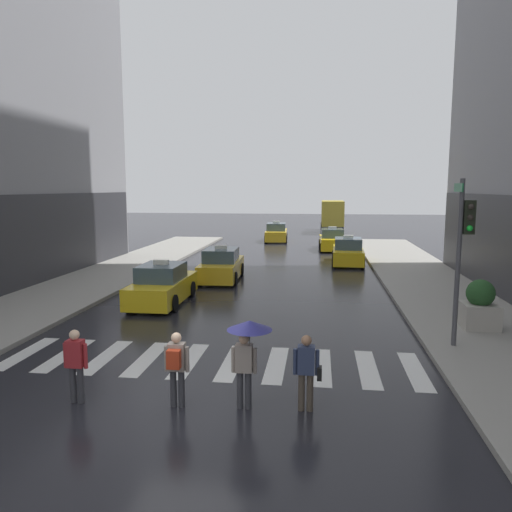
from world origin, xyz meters
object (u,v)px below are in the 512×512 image
object	(u,v)px
taxi_second	(221,266)
pedestrian_plain_coat	(76,361)
taxi_lead	(162,286)
taxi_third	(348,252)
taxi_fifth	(276,233)
pedestrian_with_handbag	(307,368)
traffic_light_pole	(463,239)
box_truck	(332,215)
planter_near_corner	(480,306)
pedestrian_with_umbrella	(248,340)
pedestrian_with_backpack	(176,364)
taxi_fourth	(332,240)

from	to	relation	value
taxi_second	pedestrian_plain_coat	xyz separation A→B (m)	(-0.29, -14.71, 0.21)
taxi_lead	taxi_third	xyz separation A→B (m)	(8.12, 11.55, 0.00)
taxi_fifth	pedestrian_with_handbag	distance (m)	33.24
traffic_light_pole	box_truck	distance (m)	38.22
taxi_second	planter_near_corner	distance (m)	12.94
traffic_light_pole	box_truck	bearing A→B (deg)	94.05
pedestrian_plain_coat	planter_near_corner	size ratio (longest dim) A/B	1.03
traffic_light_pole	pedestrian_with_umbrella	world-z (taller)	traffic_light_pole
taxi_lead	box_truck	distance (m)	34.34
taxi_third	pedestrian_with_backpack	distance (m)	21.41
pedestrian_with_handbag	pedestrian_plain_coat	xyz separation A→B (m)	(-5.01, -0.24, 0.01)
pedestrian_plain_coat	taxi_lead	bearing A→B (deg)	96.71
traffic_light_pole	taxi_fourth	bearing A→B (deg)	97.50
taxi_fifth	pedestrian_with_umbrella	bearing A→B (deg)	-86.06
taxi_fourth	box_truck	world-z (taller)	box_truck
box_truck	pedestrian_plain_coat	xyz separation A→B (m)	(-6.57, -42.82, -0.91)
pedestrian_with_umbrella	pedestrian_with_handbag	distance (m)	1.38
pedestrian_with_umbrella	pedestrian_plain_coat	size ratio (longest dim) A/B	1.18
planter_near_corner	taxi_fifth	bearing A→B (deg)	108.67
taxi_fifth	traffic_light_pole	bearing A→B (deg)	-74.77
traffic_light_pole	planter_near_corner	distance (m)	3.33
taxi_fifth	box_truck	xyz separation A→B (m)	(5.08, 9.53, 1.13)
taxi_lead	traffic_light_pole	bearing A→B (deg)	-24.11
traffic_light_pole	taxi_third	distance (m)	16.54
taxi_fourth	box_truck	size ratio (longest dim) A/B	0.61
taxi_lead	taxi_second	distance (m)	5.52
pedestrian_with_backpack	taxi_third	bearing A→B (deg)	77.12
traffic_light_pole	box_truck	size ratio (longest dim) A/B	0.64
taxi_third	taxi_fourth	xyz separation A→B (m)	(-0.80, 6.91, 0.00)
box_truck	pedestrian_with_handbag	bearing A→B (deg)	-92.09
traffic_light_pole	taxi_fourth	world-z (taller)	traffic_light_pole
taxi_third	box_truck	bearing A→B (deg)	91.19
taxi_fourth	planter_near_corner	distance (m)	21.53
taxi_fifth	pedestrian_with_umbrella	xyz separation A→B (m)	(2.28, -33.11, 0.79)
pedestrian_with_backpack	pedestrian_plain_coat	world-z (taller)	same
taxi_third	planter_near_corner	bearing A→B (deg)	-76.37
taxi_fourth	pedestrian_with_umbrella	world-z (taller)	pedestrian_with_umbrella
taxi_fourth	taxi_fifth	size ratio (longest dim) A/B	0.99
box_truck	planter_near_corner	world-z (taller)	box_truck
pedestrian_with_handbag	planter_near_corner	xyz separation A→B (m)	(5.45, 6.48, -0.06)
traffic_light_pole	taxi_fifth	world-z (taller)	traffic_light_pole
traffic_light_pole	pedestrian_with_backpack	distance (m)	8.74
traffic_light_pole	taxi_second	bearing A→B (deg)	131.98
pedestrian_with_umbrella	box_truck	bearing A→B (deg)	86.24
taxi_lead	taxi_fourth	xyz separation A→B (m)	(7.33, 18.46, 0.00)
planter_near_corner	taxi_third	bearing A→B (deg)	103.63
pedestrian_with_backpack	pedestrian_with_handbag	world-z (taller)	same
pedestrian_plain_coat	pedestrian_with_backpack	bearing A→B (deg)	1.24
taxi_fourth	taxi_fifth	world-z (taller)	same
traffic_light_pole	taxi_fifth	bearing A→B (deg)	105.23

